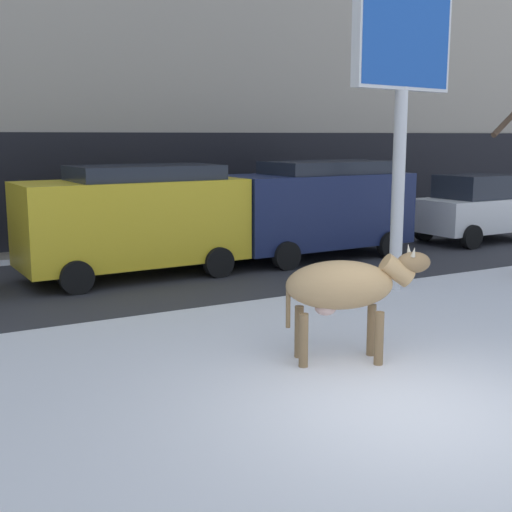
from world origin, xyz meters
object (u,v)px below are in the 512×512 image
(billboard, at_px, (403,58))
(pedestrian_by_cars, at_px, (319,208))
(car_yellow_van, at_px, (134,218))
(pedestrian_near_billboard, at_px, (159,218))
(cow_tan, at_px, (345,287))
(car_white_hatchback, at_px, (476,209))
(car_navy_van, at_px, (318,206))

(billboard, relative_size, pedestrian_by_cars, 3.21)
(car_yellow_van, bearing_deg, pedestrian_near_billboard, 59.31)
(cow_tan, height_order, car_white_hatchback, car_white_hatchback)
(car_yellow_van, bearing_deg, car_navy_van, 0.90)
(car_navy_van, distance_m, pedestrian_by_cars, 3.05)
(pedestrian_by_cars, bearing_deg, car_yellow_van, -158.23)
(billboard, height_order, car_navy_van, billboard)
(car_navy_van, relative_size, car_white_hatchback, 1.31)
(car_yellow_van, bearing_deg, cow_tan, -84.86)
(pedestrian_by_cars, bearing_deg, car_navy_van, -125.21)
(pedestrian_by_cars, bearing_deg, cow_tan, -122.63)
(car_navy_van, bearing_deg, pedestrian_by_cars, 54.79)
(car_navy_van, distance_m, car_white_hatchback, 5.28)
(car_yellow_van, height_order, car_white_hatchback, car_yellow_van)
(car_navy_van, distance_m, pedestrian_near_billboard, 4.00)
(cow_tan, relative_size, car_navy_van, 0.41)
(billboard, bearing_deg, pedestrian_near_billboard, 111.98)
(car_navy_van, height_order, pedestrian_by_cars, car_navy_van)
(billboard, height_order, car_white_hatchback, billboard)
(billboard, distance_m, car_navy_van, 4.80)
(cow_tan, xyz_separation_m, car_navy_van, (4.05, 6.58, 0.25))
(cow_tan, distance_m, car_white_hatchback, 11.36)
(car_yellow_van, height_order, pedestrian_near_billboard, car_yellow_van)
(car_navy_van, xyz_separation_m, pedestrian_by_cars, (1.75, 2.48, -0.36))
(car_yellow_van, bearing_deg, billboard, -41.85)
(car_navy_van, bearing_deg, car_white_hatchback, -0.75)
(cow_tan, bearing_deg, car_white_hatchback, 34.94)
(car_white_hatchback, height_order, pedestrian_near_billboard, car_white_hatchback)
(pedestrian_near_billboard, relative_size, pedestrian_by_cars, 1.00)
(car_yellow_van, relative_size, car_white_hatchback, 1.31)
(cow_tan, distance_m, car_navy_van, 7.73)
(billboard, height_order, car_yellow_van, billboard)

